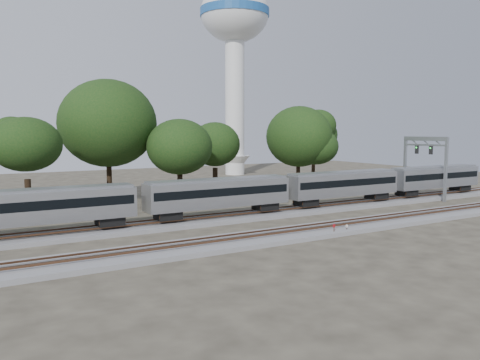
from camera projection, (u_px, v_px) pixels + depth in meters
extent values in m
plane|color=#383328|center=(262.00, 229.00, 46.07)|extent=(160.00, 160.00, 0.00)
cube|color=slate|center=(233.00, 217.00, 51.21)|extent=(160.00, 5.00, 0.40)
cube|color=brown|center=(236.00, 214.00, 50.55)|extent=(160.00, 0.08, 0.15)
cube|color=brown|center=(230.00, 212.00, 51.78)|extent=(160.00, 0.08, 0.15)
cube|color=slate|center=(286.00, 235.00, 42.61)|extent=(160.00, 5.00, 0.40)
cube|color=brown|center=(291.00, 231.00, 41.95)|extent=(160.00, 0.08, 0.15)
cube|color=brown|center=(282.00, 228.00, 43.18)|extent=(160.00, 0.08, 0.15)
cube|color=#AFB2B7|center=(42.00, 207.00, 41.29)|extent=(16.28, 2.81, 2.81)
cube|color=black|center=(42.00, 203.00, 41.26)|extent=(15.72, 2.86, 0.84)
cube|color=gray|center=(42.00, 190.00, 41.14)|extent=(15.90, 2.25, 0.33)
cube|color=black|center=(110.00, 220.00, 44.43)|extent=(2.43, 2.06, 0.84)
cube|color=#AFB2B7|center=(219.00, 193.00, 50.10)|extent=(16.28, 2.81, 2.81)
cube|color=black|center=(219.00, 191.00, 50.07)|extent=(15.72, 2.86, 0.84)
cube|color=gray|center=(219.00, 180.00, 49.95)|extent=(15.90, 2.25, 0.33)
cube|color=black|center=(168.00, 215.00, 47.35)|extent=(2.43, 2.06, 0.84)
cube|color=black|center=(265.00, 206.00, 53.24)|extent=(2.43, 2.06, 0.84)
cube|color=#AFB2B7|center=(343.00, 184.00, 58.91)|extent=(16.28, 2.81, 2.81)
cube|color=black|center=(343.00, 182.00, 58.88)|extent=(15.72, 2.86, 0.84)
cube|color=gray|center=(343.00, 173.00, 58.76)|extent=(15.90, 2.25, 0.33)
cube|color=black|center=(306.00, 202.00, 56.16)|extent=(2.43, 2.06, 0.84)
cube|color=black|center=(376.00, 195.00, 62.05)|extent=(2.43, 2.06, 0.84)
cube|color=#AFB2B7|center=(435.00, 177.00, 67.72)|extent=(16.28, 2.81, 2.81)
cube|color=black|center=(435.00, 175.00, 67.70)|extent=(15.72, 2.86, 0.84)
cube|color=gray|center=(435.00, 167.00, 67.57)|extent=(15.90, 2.25, 0.33)
cube|color=black|center=(407.00, 192.00, 64.97)|extent=(2.43, 2.06, 0.84)
cube|color=black|center=(460.00, 187.00, 70.86)|extent=(2.43, 2.06, 0.84)
cylinder|color=#512D19|center=(334.00, 231.00, 43.05)|extent=(0.07, 0.07, 0.98)
cylinder|color=#A80C16|center=(334.00, 226.00, 43.00)|extent=(0.35, 0.09, 0.35)
cylinder|color=#512D19|center=(347.00, 230.00, 43.95)|extent=(0.05, 0.05, 0.77)
cylinder|color=silver|center=(347.00, 226.00, 43.92)|extent=(0.27, 0.08, 0.28)
cube|color=#512D19|center=(360.00, 231.00, 44.44)|extent=(0.55, 0.39, 0.30)
cylinder|color=silver|center=(235.00, 108.00, 103.13)|extent=(4.23, 4.23, 29.58)
cone|color=silver|center=(235.00, 165.00, 104.44)|extent=(6.76, 6.76, 4.23)
ellipsoid|color=silver|center=(235.00, 13.00, 101.03)|extent=(14.79, 14.79, 12.57)
cylinder|color=#1B5196|center=(235.00, 13.00, 101.03)|extent=(14.96, 14.96, 1.69)
cube|color=gray|center=(446.00, 170.00, 63.43)|extent=(0.34, 0.34, 8.86)
cube|color=gray|center=(405.00, 166.00, 69.36)|extent=(0.34, 0.34, 8.86)
cube|color=gray|center=(426.00, 139.00, 65.97)|extent=(0.39, 7.28, 0.59)
cube|color=gray|center=(425.00, 145.00, 66.06)|extent=(0.25, 7.28, 0.25)
cube|color=black|center=(431.00, 150.00, 64.97)|extent=(0.25, 0.49, 1.18)
cube|color=black|center=(417.00, 150.00, 67.00)|extent=(0.25, 0.49, 1.18)
cylinder|color=black|center=(28.00, 199.00, 51.02)|extent=(0.70, 0.70, 4.42)
ellipsoid|color=black|center=(26.00, 144.00, 50.40)|extent=(8.33, 8.33, 7.08)
cylinder|color=black|center=(109.00, 183.00, 61.48)|extent=(0.70, 0.70, 5.73)
ellipsoid|color=black|center=(108.00, 123.00, 60.67)|extent=(10.80, 10.80, 9.18)
cylinder|color=black|center=(180.00, 190.00, 60.10)|extent=(0.70, 0.70, 4.12)
ellipsoid|color=black|center=(180.00, 147.00, 59.52)|extent=(7.76, 7.76, 6.60)
cylinder|color=black|center=(215.00, 181.00, 70.64)|extent=(0.70, 0.70, 4.13)
ellipsoid|color=black|center=(215.00, 144.00, 70.06)|extent=(7.79, 7.79, 6.62)
cylinder|color=black|center=(298.00, 178.00, 72.13)|extent=(0.70, 0.70, 4.75)
ellipsoid|color=black|center=(299.00, 137.00, 71.46)|extent=(8.95, 8.95, 7.61)
cylinder|color=black|center=(313.00, 172.00, 83.20)|extent=(0.70, 0.70, 4.85)
ellipsoid|color=black|center=(314.00, 135.00, 82.52)|extent=(9.14, 9.14, 7.77)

